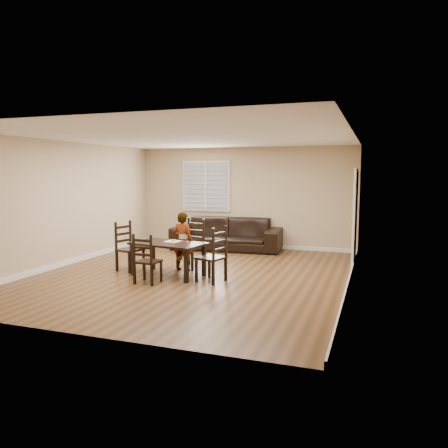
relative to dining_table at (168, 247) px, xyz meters
The scene contains 11 objects.
ground 0.76m from the dining_table, 33.23° to the left, with size 7.00×7.00×0.00m, color brown.
room 1.39m from the dining_table, 44.97° to the left, with size 6.04×7.04×2.72m.
dining_table is the anchor object (origin of this frame).
chair_near 0.93m from the dining_table, 79.93° to the left, with size 0.57×0.55×1.05m.
chair_far 0.77m from the dining_table, 98.14° to the right, with size 0.43×0.41×0.93m.
chair_left 1.10m from the dining_table, behind, with size 0.53×0.56×1.02m.
chair_right 1.10m from the dining_table, ahead, with size 0.54×0.57×1.04m.
child 0.51m from the dining_table, 80.83° to the left, with size 0.45×0.29×1.22m, color gray.
napkin 0.18m from the dining_table, 80.83° to the left, with size 0.28×0.28×0.00m, color beige.
donut 0.20m from the dining_table, 74.49° to the left, with size 0.10×0.10×0.04m.
sofa 3.20m from the dining_table, 88.02° to the left, with size 2.86×1.12×0.83m, color black.
Camera 1 is at (3.42, -7.87, 2.02)m, focal length 35.00 mm.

